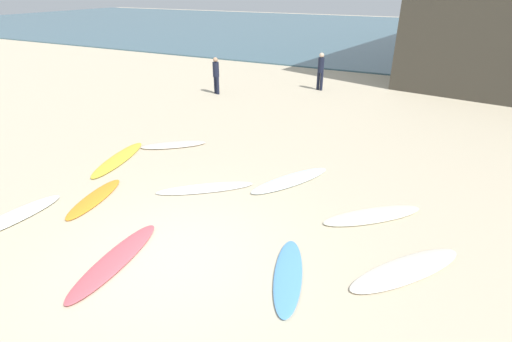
# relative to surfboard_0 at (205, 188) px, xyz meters

# --- Properties ---
(ground_plane) EXTENTS (120.00, 120.00, 0.00)m
(ground_plane) POSITION_rel_surfboard_0_xyz_m (0.95, -2.45, -0.03)
(ground_plane) COLOR beige
(ocean_water) EXTENTS (120.00, 40.00, 0.08)m
(ocean_water) POSITION_rel_surfboard_0_xyz_m (0.95, 35.36, 0.01)
(ocean_water) COLOR #426675
(ocean_water) RESTS_ON ground_plane
(surfboard_0) EXTENTS (2.16, 1.86, 0.07)m
(surfboard_0) POSITION_rel_surfboard_0_xyz_m (0.00, 0.00, 0.00)
(surfboard_0) COLOR silver
(surfboard_0) RESTS_ON ground_plane
(surfboard_1) EXTENTS (1.96, 2.30, 0.07)m
(surfboard_1) POSITION_rel_surfboard_0_xyz_m (4.82, -0.93, 0.00)
(surfboard_1) COLOR silver
(surfboard_1) RESTS_ON ground_plane
(surfboard_2) EXTENTS (0.78, 2.41, 0.09)m
(surfboard_2) POSITION_rel_surfboard_0_xyz_m (0.05, -3.04, 0.01)
(surfboard_2) COLOR #D7545E
(surfboard_2) RESTS_ON ground_plane
(surfboard_3) EXTENTS (1.09, 2.03, 0.08)m
(surfboard_3) POSITION_rel_surfboard_0_xyz_m (3.02, -2.00, 0.01)
(surfboard_3) COLOR #549BE3
(surfboard_3) RESTS_ON ground_plane
(surfboard_4) EXTENTS (0.71, 2.20, 0.09)m
(surfboard_4) POSITION_rel_surfboard_0_xyz_m (-2.95, -2.95, 0.01)
(surfboard_4) COLOR white
(surfboard_4) RESTS_ON ground_plane
(surfboard_5) EXTENTS (1.15, 2.60, 0.07)m
(surfboard_5) POSITION_rel_surfboard_0_xyz_m (-3.18, 0.34, 0.00)
(surfboard_5) COLOR yellow
(surfboard_5) RESTS_ON ground_plane
(surfboard_6) EXTENTS (2.09, 2.00, 0.07)m
(surfboard_6) POSITION_rel_surfboard_0_xyz_m (3.93, 0.59, 0.00)
(surfboard_6) COLOR #EBE9C8
(surfboard_6) RESTS_ON ground_plane
(surfboard_7) EXTENTS (0.90, 2.01, 0.07)m
(surfboard_7) POSITION_rel_surfboard_0_xyz_m (-2.04, -1.58, 0.00)
(surfboard_7) COLOR orange
(surfboard_7) RESTS_ON ground_plane
(surfboard_8) EXTENTS (1.65, 2.40, 0.08)m
(surfboard_8) POSITION_rel_surfboard_0_xyz_m (1.72, 1.32, 0.01)
(surfboard_8) COLOR silver
(surfboard_8) RESTS_ON ground_plane
(surfboard_9) EXTENTS (1.88, 1.67, 0.08)m
(surfboard_9) POSITION_rel_surfboard_0_xyz_m (-2.42, 1.91, 0.01)
(surfboard_9) COLOR silver
(surfboard_9) RESTS_ON ground_plane
(beachgoer_mid) EXTENTS (0.37, 0.37, 1.70)m
(beachgoer_mid) POSITION_rel_surfboard_0_xyz_m (-0.60, 10.65, 0.92)
(beachgoer_mid) COLOR #191E33
(beachgoer_mid) RESTS_ON ground_plane
(beachgoer_far) EXTENTS (0.38, 0.38, 1.62)m
(beachgoer_far) POSITION_rel_surfboard_0_xyz_m (-4.56, 7.88, 0.86)
(beachgoer_far) COLOR #191E33
(beachgoer_far) RESTS_ON ground_plane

